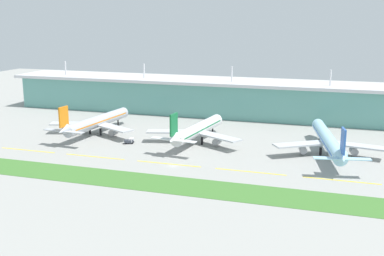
{
  "coord_description": "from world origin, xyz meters",
  "views": [
    {
      "loc": [
        63.84,
        -175.13,
        58.97
      ],
      "look_at": [
        -4.56,
        38.68,
        7.0
      ],
      "focal_mm": 45.05,
      "sensor_mm": 36.0,
      "label": 1
    }
  ],
  "objects_px": {
    "airliner_near": "(96,122)",
    "airliner_middle": "(197,130)",
    "pushback_tug": "(129,141)",
    "baggage_cart": "(131,141)",
    "airliner_far": "(328,140)"
  },
  "relations": [
    {
      "from": "airliner_near",
      "to": "airliner_middle",
      "type": "distance_m",
      "value": 54.43
    },
    {
      "from": "airliner_near",
      "to": "pushback_tug",
      "type": "height_order",
      "value": "airliner_near"
    },
    {
      "from": "airliner_middle",
      "to": "baggage_cart",
      "type": "distance_m",
      "value": 31.92
    },
    {
      "from": "airliner_far",
      "to": "pushback_tug",
      "type": "relative_size",
      "value": 14.05
    },
    {
      "from": "pushback_tug",
      "to": "baggage_cart",
      "type": "xyz_separation_m",
      "value": [
        0.7,
        1.15,
        0.16
      ]
    },
    {
      "from": "airliner_far",
      "to": "pushback_tug",
      "type": "distance_m",
      "value": 91.58
    },
    {
      "from": "airliner_middle",
      "to": "pushback_tug",
      "type": "xyz_separation_m",
      "value": [
        -30.7,
        -10.75,
        -5.34
      ]
    },
    {
      "from": "airliner_middle",
      "to": "airliner_far",
      "type": "relative_size",
      "value": 0.83
    },
    {
      "from": "airliner_near",
      "to": "baggage_cart",
      "type": "distance_m",
      "value": 27.32
    },
    {
      "from": "airliner_middle",
      "to": "airliner_far",
      "type": "bearing_deg",
      "value": -1.33
    },
    {
      "from": "airliner_middle",
      "to": "baggage_cart",
      "type": "height_order",
      "value": "airliner_middle"
    },
    {
      "from": "airliner_far",
      "to": "pushback_tug",
      "type": "xyz_separation_m",
      "value": [
        -90.94,
        -9.35,
        -5.36
      ]
    },
    {
      "from": "airliner_far",
      "to": "baggage_cart",
      "type": "height_order",
      "value": "airliner_far"
    },
    {
      "from": "baggage_cart",
      "to": "airliner_near",
      "type": "bearing_deg",
      "value": 155.52
    },
    {
      "from": "airliner_near",
      "to": "baggage_cart",
      "type": "height_order",
      "value": "airliner_near"
    }
  ]
}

